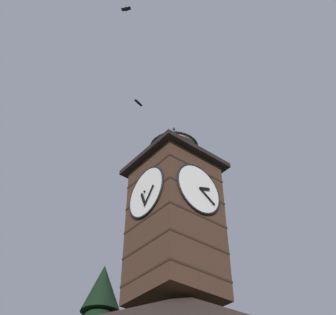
# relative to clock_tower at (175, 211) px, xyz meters

# --- Properties ---
(clock_tower) EXTENTS (4.07, 4.07, 10.08)m
(clock_tower) POSITION_rel_clock_tower_xyz_m (0.00, 0.00, 0.00)
(clock_tower) COLOR #422B1E
(clock_tower) RESTS_ON building_main
(flying_bird_high) EXTENTS (0.73, 0.33, 0.13)m
(flying_bird_high) POSITION_rel_clock_tower_xyz_m (0.12, -3.56, 10.48)
(flying_bird_high) COLOR black
(flying_bird_low) EXTENTS (0.47, 0.52, 0.15)m
(flying_bird_low) POSITION_rel_clock_tower_xyz_m (5.00, 2.08, 9.79)
(flying_bird_low) COLOR black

